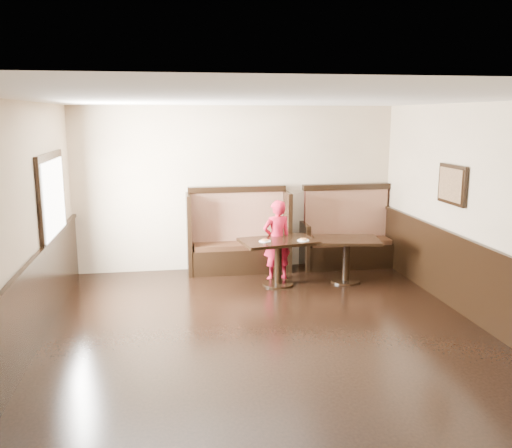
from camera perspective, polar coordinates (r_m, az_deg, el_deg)
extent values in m
plane|color=black|center=(6.37, 2.09, -13.08)|extent=(7.00, 7.00, 0.00)
plane|color=#C7B290|center=(9.34, -2.08, 3.75)|extent=(5.50, 0.00, 5.50)
plane|color=#C7B290|center=(2.77, 17.26, -15.74)|extent=(5.50, 0.00, 5.50)
plane|color=#C7B290|center=(6.03, -24.36, -1.49)|extent=(0.00, 7.00, 7.00)
plane|color=#C7B290|center=(7.01, 24.80, 0.14)|extent=(0.00, 7.00, 7.00)
plane|color=white|center=(5.81, 2.29, 12.97)|extent=(7.00, 7.00, 0.00)
cube|color=black|center=(6.27, -23.42, -9.53)|extent=(0.05, 6.90, 1.00)
cube|color=black|center=(7.21, 24.01, -6.90)|extent=(0.05, 6.90, 1.00)
cube|color=black|center=(7.82, -20.68, 2.64)|extent=(0.05, 1.50, 1.20)
cube|color=white|center=(7.81, -20.47, 2.65)|extent=(0.01, 1.30, 1.00)
cube|color=black|center=(7.95, 19.95, 3.92)|extent=(0.04, 0.70, 0.55)
cube|color=olive|center=(7.94, 19.79, 3.92)|extent=(0.01, 0.60, 0.45)
cube|color=black|center=(9.30, -1.81, -3.76)|extent=(1.60, 0.50, 0.42)
cube|color=#361E11|center=(9.24, -1.81, -2.26)|extent=(1.54, 0.46, 0.09)
cube|color=#4A0E0F|center=(9.35, -2.00, 0.66)|extent=(1.60, 0.12, 0.92)
cube|color=black|center=(9.27, -2.02, 3.69)|extent=(1.68, 0.16, 0.10)
cube|color=black|center=(9.22, -7.09, -0.97)|extent=(0.07, 0.72, 1.36)
cube|color=black|center=(9.43, 3.16, -0.63)|extent=(0.07, 0.72, 1.36)
cube|color=black|center=(9.74, 9.66, -3.23)|extent=(1.50, 0.50, 0.42)
cube|color=#361E11|center=(9.68, 9.71, -1.79)|extent=(1.44, 0.46, 0.09)
cube|color=#4A0E0F|center=(9.79, 9.40, 0.99)|extent=(1.50, 0.12, 0.92)
cube|color=black|center=(9.71, 9.50, 3.89)|extent=(1.58, 0.16, 0.10)
cube|color=black|center=(9.57, 5.02, -2.20)|extent=(0.07, 0.72, 0.80)
cube|color=black|center=(10.07, 13.78, -1.81)|extent=(0.07, 0.72, 0.80)
cube|color=black|center=(8.47, 2.35, -1.83)|extent=(1.25, 0.91, 0.05)
cylinder|color=black|center=(8.56, 2.33, -4.19)|extent=(0.11, 0.11, 0.67)
cylinder|color=black|center=(8.65, 2.32, -6.29)|extent=(0.50, 0.50, 0.03)
cube|color=black|center=(8.74, 9.52, -1.68)|extent=(1.12, 0.83, 0.05)
cylinder|color=black|center=(8.82, 9.45, -3.92)|extent=(0.11, 0.11, 0.65)
cylinder|color=black|center=(8.91, 9.38, -5.91)|extent=(0.48, 0.48, 0.03)
imported|color=red|center=(8.77, 2.20, -1.71)|extent=(0.53, 0.41, 1.31)
cylinder|color=white|center=(8.34, 0.94, -1.81)|extent=(0.18, 0.18, 0.01)
cylinder|color=tan|center=(8.34, 0.94, -1.72)|extent=(0.11, 0.11, 0.01)
cylinder|color=#EABA54|center=(8.34, 0.94, -1.65)|extent=(0.10, 0.10, 0.01)
cylinder|color=white|center=(8.43, 5.01, -1.71)|extent=(0.19, 0.19, 0.01)
cylinder|color=tan|center=(8.43, 5.01, -1.63)|extent=(0.11, 0.11, 0.02)
cylinder|color=#EABA54|center=(8.43, 5.01, -1.55)|extent=(0.10, 0.10, 0.01)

